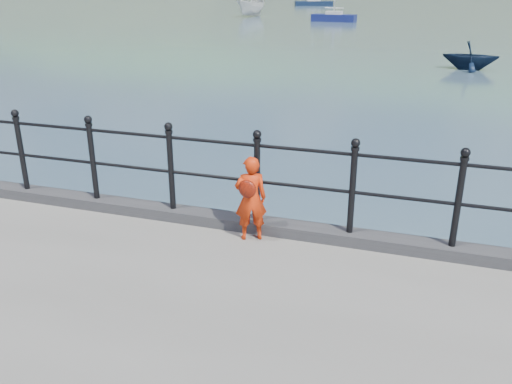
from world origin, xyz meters
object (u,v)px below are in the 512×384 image
(sailboat_port, at_px, (334,18))
(launch_navy, at_px, (471,55))
(railing, at_px, (213,166))
(launch_white, at_px, (251,8))
(child, at_px, (251,198))
(sailboat_left, at_px, (314,4))

(sailboat_port, bearing_deg, launch_navy, -61.68)
(railing, relative_size, sailboat_port, 2.75)
(launch_navy, bearing_deg, launch_white, 36.81)
(railing, bearing_deg, child, -23.74)
(sailboat_left, bearing_deg, railing, -99.78)
(railing, xyz_separation_m, launch_navy, (4.16, 21.91, -1.16))
(sailboat_left, bearing_deg, child, -99.41)
(launch_white, distance_m, launch_navy, 39.38)
(railing, relative_size, sailboat_left, 2.17)
(launch_navy, height_order, sailboat_port, sailboat_port)
(launch_navy, xyz_separation_m, sailboat_port, (-11.65, 28.19, -0.32))
(railing, distance_m, launch_navy, 22.33)
(child, bearing_deg, launch_navy, -123.89)
(railing, bearing_deg, launch_white, 107.96)
(child, relative_size, sailboat_left, 0.13)
(launch_navy, bearing_deg, railing, 172.33)
(child, xyz_separation_m, sailboat_left, (-17.08, 82.16, -1.21))
(railing, height_order, launch_white, railing)
(railing, distance_m, sailboat_left, 83.55)
(launch_white, bearing_deg, launch_navy, -44.41)
(child, bearing_deg, sailboat_left, -103.03)
(railing, height_order, child, railing)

